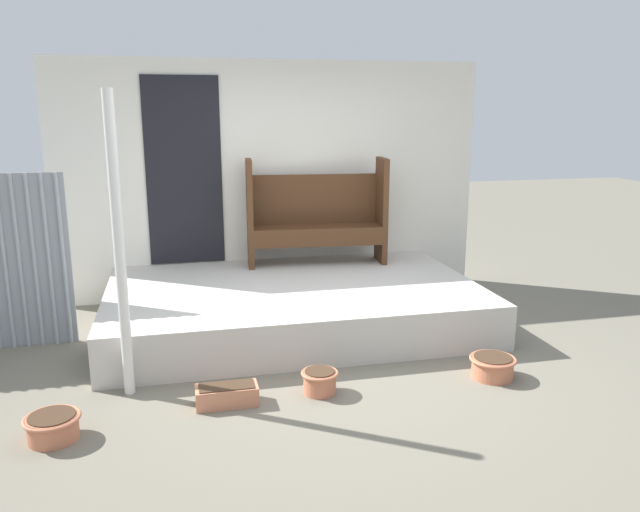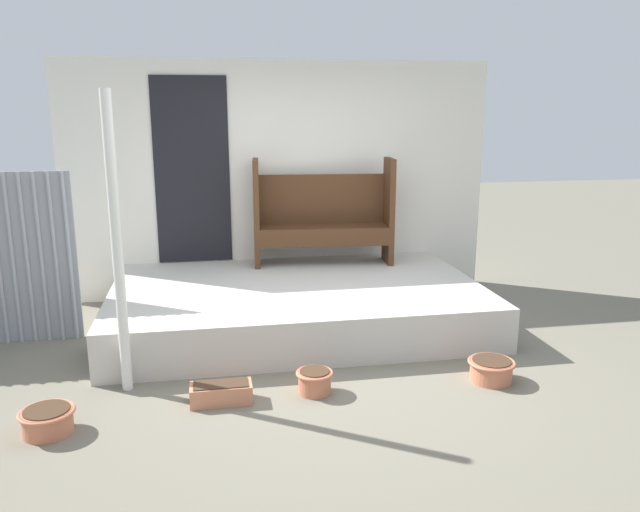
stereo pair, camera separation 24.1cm
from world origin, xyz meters
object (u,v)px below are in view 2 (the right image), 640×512
(support_post, at_px, (117,247))
(flower_pot_middle, at_px, (315,380))
(bench, at_px, (323,213))
(planter_box_rect, at_px, (221,393))
(flower_pot_left, at_px, (47,420))
(flower_pot_right, at_px, (491,369))

(support_post, distance_m, flower_pot_middle, 1.75)
(bench, bearing_deg, planter_box_rect, -111.80)
(support_post, xyz_separation_m, flower_pot_middle, (1.39, -0.32, -1.01))
(flower_pot_left, relative_size, flower_pot_middle, 1.27)
(bench, bearing_deg, flower_pot_right, -64.51)
(support_post, bearing_deg, bench, 46.89)
(flower_pot_left, bearing_deg, flower_pot_middle, 8.43)
(flower_pot_middle, bearing_deg, flower_pot_left, -171.57)
(bench, bearing_deg, flower_pot_middle, -97.18)
(bench, relative_size, flower_pot_middle, 5.40)
(support_post, xyz_separation_m, flower_pot_left, (-0.44, -0.59, -1.02))
(planter_box_rect, bearing_deg, flower_pot_right, -0.07)
(support_post, relative_size, planter_box_rect, 4.98)
(flower_pot_left, distance_m, flower_pot_middle, 1.85)
(flower_pot_right, bearing_deg, flower_pot_middle, 178.43)
(support_post, height_order, flower_pot_left, support_post)
(support_post, relative_size, bench, 1.45)
(bench, relative_size, flower_pot_right, 4.15)
(support_post, distance_m, flower_pot_left, 1.26)
(bench, height_order, planter_box_rect, bench)
(support_post, height_order, planter_box_rect, support_post)
(support_post, xyz_separation_m, planter_box_rect, (0.70, -0.36, -1.04))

